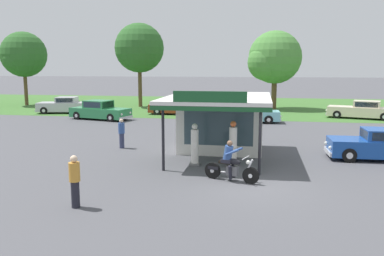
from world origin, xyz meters
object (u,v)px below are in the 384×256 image
motorcycle_with_rider (230,164)px  featured_classic_sedan (383,145)px  parked_car_back_row_centre_left (244,114)px  bystander_chatting_near_pumps (122,133)px  parked_car_back_row_right (362,110)px  parked_car_back_row_far_left (64,106)px  parked_car_back_row_centre_right (100,111)px  bystander_strolling_foreground (75,180)px  gas_pump_nearside (195,146)px  gas_pump_offside (233,146)px  parked_car_second_row_spare (179,107)px

motorcycle_with_rider → featured_classic_sedan: size_ratio=0.43×
parked_car_back_row_centre_left → bystander_chatting_near_pumps: size_ratio=3.57×
parked_car_back_row_right → parked_car_back_row_far_left: size_ratio=1.12×
parked_car_back_row_centre_right → bystander_chatting_near_pumps: bearing=-62.1°
parked_car_back_row_centre_left → bystander_strolling_foreground: size_ratio=3.41×
parked_car_back_row_centre_left → parked_car_back_row_far_left: (-16.89, 3.40, 0.03)m
parked_car_back_row_right → parked_car_back_row_centre_right: (-21.50, -4.22, 0.02)m
motorcycle_with_rider → bystander_strolling_foreground: 5.86m
featured_classic_sedan → bystander_strolling_foreground: bearing=-143.0°
gas_pump_nearside → parked_car_back_row_far_left: bearing=130.9°
gas_pump_offside → featured_classic_sedan: bearing=20.4°
motorcycle_with_rider → parked_car_back_row_centre_left: 16.56m
parked_car_back_row_centre_left → parked_car_second_row_spare: bearing=145.3°
featured_classic_sedan → parked_car_back_row_right: size_ratio=0.87×
motorcycle_with_rider → featured_classic_sedan: motorcycle_with_rider is taller
parked_car_back_row_right → bystander_chatting_near_pumps: (-15.70, -15.15, 0.15)m
featured_classic_sedan → parked_car_back_row_right: 15.85m
parked_car_back_row_centre_right → bystander_strolling_foreground: bearing=-69.4°
gas_pump_offside → parked_car_back_row_far_left: 24.58m
bystander_chatting_near_pumps → parked_car_back_row_centre_right: bearing=117.9°
parked_car_back_row_right → parked_car_back_row_centre_right: size_ratio=1.05×
motorcycle_with_rider → parked_car_second_row_spare: (-6.28, 20.74, -0.01)m
gas_pump_nearside → bystander_chatting_near_pumps: bearing=146.0°
gas_pump_offside → parked_car_back_row_right: 20.52m
gas_pump_nearside → parked_car_back_row_right: size_ratio=0.33×
parked_car_back_row_right → parked_car_back_row_far_left: parked_car_back_row_right is taller
motorcycle_with_rider → parked_car_second_row_spare: bearing=106.8°
parked_car_back_row_right → parked_car_back_row_far_left: (-26.59, -0.46, 0.00)m
parked_car_back_row_centre_left → bystander_strolling_foreground: bearing=-102.0°
featured_classic_sedan → parked_car_back_row_far_left: bearing=147.6°
parked_car_back_row_centre_right → bystander_strolling_foreground: bystander_strolling_foreground is taller
parked_car_second_row_spare → bystander_strolling_foreground: 24.52m
parked_car_back_row_centre_right → gas_pump_offside: bearing=-49.4°
featured_classic_sedan → parked_car_back_row_far_left: size_ratio=0.98×
gas_pump_nearside → gas_pump_offside: (1.69, 0.00, 0.08)m
parked_car_back_row_centre_left → parked_car_second_row_spare: size_ratio=1.02×
parked_car_back_row_right → parked_car_back_row_centre_left: bearing=-158.3°
featured_classic_sedan → bystander_chatting_near_pumps: (-13.01, 0.47, 0.15)m
parked_car_back_row_centre_right → bystander_strolling_foreground: size_ratio=3.28×
parked_car_back_row_far_left → gas_pump_nearside: bearing=-49.1°
gas_pump_offside → parked_car_back_row_centre_right: (-11.96, 13.95, -0.22)m
parked_car_back_row_right → bystander_strolling_foreground: bearing=-120.1°
gas_pump_offside → bystander_strolling_foreground: 7.45m
gas_pump_nearside → motorcycle_with_rider: gas_pump_nearside is taller
gas_pump_nearside → parked_car_back_row_centre_right: bearing=126.4°
parked_car_back_row_centre_left → featured_classic_sedan: bearing=-59.2°
motorcycle_with_rider → parked_car_back_row_far_left: size_ratio=0.42×
parked_car_back_row_centre_right → gas_pump_nearside: bearing=-53.6°
parked_car_back_row_centre_right → parked_car_second_row_spare: size_ratio=0.98×
parked_car_second_row_spare → parked_car_back_row_far_left: (-10.84, -0.79, 0.04)m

